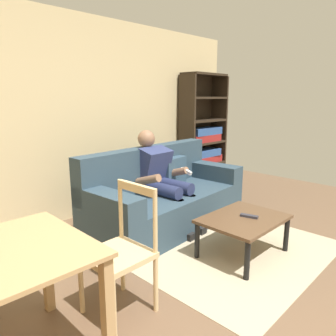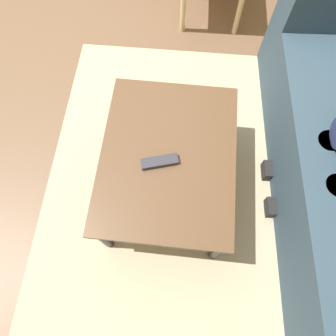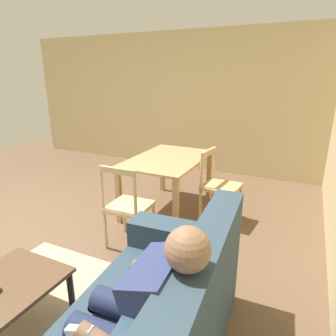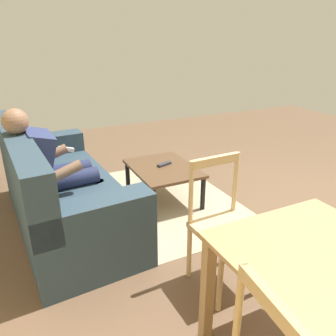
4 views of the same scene
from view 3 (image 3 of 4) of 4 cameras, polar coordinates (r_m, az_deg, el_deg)
name	(u,v)px [view 3 (image 3 of 4)]	position (r m, az deg, el deg)	size (l,w,h in m)	color
ground_plane	(33,238)	(3.77, -24.93, -12.29)	(8.63, 8.63, 0.00)	brown
wall_side	(162,101)	(5.94, -1.12, 12.90)	(0.12, 6.15, 2.55)	#C8B586
person_lounging	(142,315)	(1.69, -5.14, -26.70)	(0.61, 0.92, 1.16)	navy
dining_table	(168,166)	(3.86, 0.00, 0.40)	(1.30, 0.87, 0.74)	tan
dining_chair_near_wall	(219,186)	(3.69, 9.96, -3.51)	(0.46, 0.46, 0.91)	tan
dining_chair_facing_couch	(128,207)	(3.13, -7.86, -7.50)	(0.43, 0.43, 0.93)	#D1B27F
area_rug	(7,333)	(2.69, -28.89, -26.40)	(2.00, 1.40, 0.01)	tan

